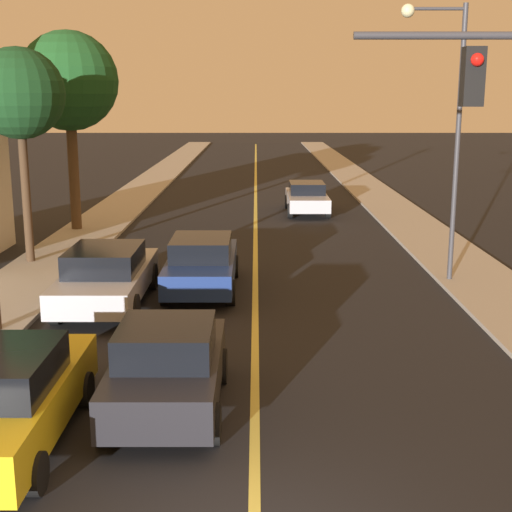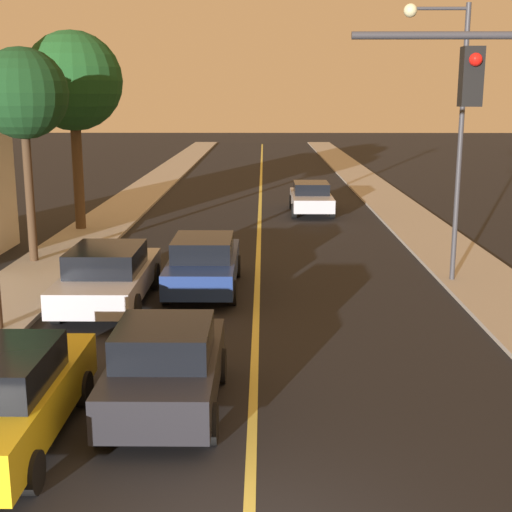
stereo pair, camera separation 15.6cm
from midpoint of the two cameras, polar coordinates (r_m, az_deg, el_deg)
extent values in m
cube|color=black|center=(43.45, -0.06, 5.73)|extent=(10.45, 80.00, 0.01)
cube|color=#D1C14C|center=(43.45, -0.06, 5.73)|extent=(0.16, 76.00, 0.00)
cube|color=#9E998E|center=(43.93, -8.58, 5.73)|extent=(2.50, 80.00, 0.12)
cube|color=#9E998E|center=(43.91, 8.46, 5.73)|extent=(2.50, 80.00, 0.12)
cube|color=black|center=(12.26, -7.35, -9.28)|extent=(1.75, 3.87, 0.69)
cube|color=black|center=(11.90, -7.53, -6.77)|extent=(1.54, 1.74, 0.56)
cylinder|color=black|center=(13.61, -10.17, -8.65)|extent=(0.22, 0.65, 0.65)
cylinder|color=black|center=(13.42, -3.09, -8.78)|extent=(0.22, 0.65, 0.65)
cylinder|color=black|center=(11.45, -12.31, -12.98)|extent=(0.22, 0.65, 0.65)
cylinder|color=black|center=(11.22, -3.76, -13.25)|extent=(0.22, 0.65, 0.65)
cube|color=navy|center=(19.59, -4.50, -0.90)|extent=(1.78, 4.68, 0.65)
cube|color=black|center=(19.28, -4.57, 0.69)|extent=(1.57, 2.10, 0.54)
cylinder|color=black|center=(21.15, -6.47, -0.83)|extent=(0.22, 0.66, 0.66)
cylinder|color=black|center=(21.03, -1.88, -0.83)|extent=(0.22, 0.66, 0.66)
cylinder|color=black|center=(18.37, -7.47, -2.93)|extent=(0.22, 0.66, 0.66)
cylinder|color=black|center=(18.22, -2.18, -2.95)|extent=(0.22, 0.66, 0.66)
cube|color=gold|center=(11.69, -19.60, -11.13)|extent=(1.75, 4.54, 0.71)
cube|color=black|center=(11.30, -20.14, -8.54)|extent=(1.54, 2.04, 0.56)
cylinder|color=black|center=(12.83, -13.82, -10.31)|extent=(0.22, 0.60, 0.60)
cylinder|color=black|center=(10.39, -17.61, -16.26)|extent=(0.22, 0.60, 0.60)
cube|color=#A5A8B2|center=(18.52, -11.97, -1.90)|extent=(1.93, 5.03, 0.60)
cube|color=black|center=(18.19, -12.18, -0.25)|extent=(1.70, 2.26, 0.59)
cylinder|color=black|center=(20.27, -13.57, -1.60)|extent=(0.22, 0.73, 0.73)
cylinder|color=black|center=(19.92, -8.43, -1.63)|extent=(0.22, 0.73, 0.73)
cylinder|color=black|center=(17.36, -15.94, -4.12)|extent=(0.22, 0.73, 0.73)
cylinder|color=black|center=(16.95, -9.96, -4.22)|extent=(0.22, 0.73, 0.73)
cube|color=#A5A8B2|center=(32.77, 4.03, 4.50)|extent=(1.77, 4.56, 0.57)
cube|color=black|center=(32.88, 4.02, 5.47)|extent=(1.56, 2.05, 0.50)
cylinder|color=black|center=(31.49, 5.72, 3.61)|extent=(0.22, 0.65, 0.65)
cylinder|color=black|center=(31.37, 2.66, 3.63)|extent=(0.22, 0.65, 0.65)
cylinder|color=black|center=(34.27, 5.26, 4.35)|extent=(0.22, 0.65, 0.65)
cylinder|color=black|center=(34.16, 2.45, 4.37)|extent=(0.22, 0.65, 0.65)
cylinder|color=#333338|center=(11.86, 17.83, 16.44)|extent=(4.12, 0.12, 0.12)
cube|color=black|center=(11.77, 16.64, 13.57)|extent=(0.32, 0.28, 0.90)
sphere|color=red|center=(11.61, 16.98, 14.80)|extent=(0.20, 0.20, 0.20)
cylinder|color=#333338|center=(20.60, 15.66, 8.44)|extent=(0.14, 0.14, 7.53)
cylinder|color=#333338|center=(20.50, 14.12, 18.64)|extent=(1.53, 0.09, 0.09)
sphere|color=beige|center=(20.33, 11.90, 18.66)|extent=(0.36, 0.36, 0.36)
cylinder|color=#3D2B1C|center=(23.41, -18.03, 4.69)|extent=(0.27, 0.27, 4.24)
sphere|color=#143819|center=(23.22, -18.56, 12.24)|extent=(2.76, 2.76, 2.76)
cylinder|color=#4C3823|center=(28.84, -14.45, 6.43)|extent=(0.40, 0.40, 4.38)
sphere|color=#19471E|center=(28.70, -14.84, 13.39)|extent=(3.75, 3.75, 3.75)
camera|label=1|loc=(0.08, -90.27, -0.06)|focal=50.00mm
camera|label=2|loc=(0.08, 89.73, 0.06)|focal=50.00mm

